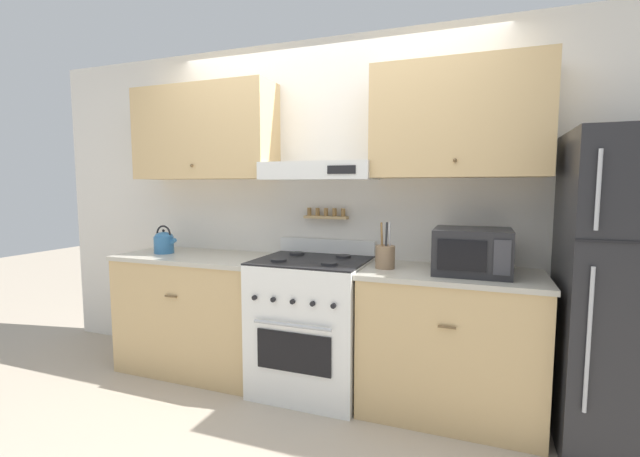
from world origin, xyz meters
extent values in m
plane|color=#B2A38E|center=(0.00, 0.00, 0.00)|extent=(16.00, 16.00, 0.00)
cube|color=silver|center=(0.00, 0.67, 1.27)|extent=(5.20, 0.08, 2.55)
cube|color=tan|center=(-0.98, 0.47, 1.88)|extent=(1.18, 0.33, 0.72)
sphere|color=brown|center=(-0.98, 0.29, 1.61)|extent=(0.02, 0.02, 0.02)
cube|color=tan|center=(0.94, 0.47, 1.88)|extent=(1.09, 0.33, 0.72)
sphere|color=brown|center=(0.94, 0.29, 1.61)|extent=(0.02, 0.02, 0.02)
cube|color=silver|center=(0.00, 0.45, 1.56)|extent=(0.81, 0.37, 0.13)
cube|color=black|center=(0.23, 0.26, 1.56)|extent=(0.19, 0.01, 0.06)
cube|color=tan|center=(0.00, 0.59, 1.22)|extent=(0.34, 0.07, 0.02)
cylinder|color=olive|center=(-0.14, 0.59, 1.26)|extent=(0.03, 0.03, 0.06)
cylinder|color=olive|center=(-0.07, 0.59, 1.26)|extent=(0.03, 0.03, 0.06)
cylinder|color=olive|center=(0.00, 0.59, 1.26)|extent=(0.03, 0.03, 0.06)
cylinder|color=olive|center=(0.07, 0.59, 1.26)|extent=(0.03, 0.03, 0.06)
cylinder|color=olive|center=(0.14, 0.59, 1.26)|extent=(0.03, 0.03, 0.06)
cube|color=tan|center=(-0.98, 0.33, 0.44)|extent=(1.18, 0.61, 0.89)
cube|color=#B7B2A3|center=(-0.98, 0.33, 0.90)|extent=(1.20, 0.64, 0.03)
cylinder|color=brown|center=(-0.98, 0.01, 0.66)|extent=(0.10, 0.01, 0.01)
cube|color=tan|center=(0.94, 0.33, 0.44)|extent=(1.09, 0.61, 0.89)
cube|color=#B7B2A3|center=(0.94, 0.33, 0.90)|extent=(1.11, 0.64, 0.03)
cylinder|color=brown|center=(0.94, 0.01, 0.66)|extent=(0.10, 0.01, 0.01)
cube|color=white|center=(0.00, 0.30, 0.47)|extent=(0.76, 0.64, 0.93)
cube|color=black|center=(0.00, -0.02, 0.39)|extent=(0.52, 0.01, 0.26)
cylinder|color=#ADAFB5|center=(0.00, -0.05, 0.58)|extent=(0.53, 0.02, 0.02)
cube|color=black|center=(0.00, 0.30, 0.94)|extent=(0.76, 0.64, 0.01)
cylinder|color=#232326|center=(-0.18, 0.15, 0.95)|extent=(0.11, 0.11, 0.02)
cylinder|color=#232326|center=(0.18, 0.15, 0.95)|extent=(0.11, 0.11, 0.02)
cylinder|color=#232326|center=(-0.18, 0.46, 0.95)|extent=(0.11, 0.11, 0.02)
cylinder|color=#232326|center=(0.18, 0.46, 0.95)|extent=(0.11, 0.11, 0.02)
cylinder|color=black|center=(-0.27, -0.03, 0.73)|extent=(0.03, 0.02, 0.03)
cylinder|color=black|center=(-0.14, -0.03, 0.73)|extent=(0.03, 0.02, 0.03)
cylinder|color=black|center=(0.00, -0.03, 0.73)|extent=(0.03, 0.02, 0.03)
cylinder|color=black|center=(0.14, -0.03, 0.73)|extent=(0.03, 0.02, 0.03)
cylinder|color=black|center=(0.27, -0.03, 0.73)|extent=(0.03, 0.02, 0.03)
cube|color=white|center=(0.00, 0.60, 1.00)|extent=(0.76, 0.04, 0.11)
cube|color=#232326|center=(1.87, 0.28, 0.88)|extent=(0.68, 0.68, 1.76)
cylinder|color=#ADAFB5|center=(1.61, -0.08, 1.44)|extent=(0.02, 0.02, 0.39)
cylinder|color=#ADAFB5|center=(1.61, -0.08, 0.70)|extent=(0.02, 0.02, 0.74)
cylinder|color=teal|center=(-1.28, 0.30, 0.99)|extent=(0.15, 0.15, 0.13)
ellipsoid|color=teal|center=(-1.28, 0.30, 1.05)|extent=(0.14, 0.14, 0.08)
sphere|color=black|center=(-1.28, 0.30, 1.10)|extent=(0.02, 0.02, 0.02)
cylinder|color=teal|center=(-1.21, 0.30, 1.01)|extent=(0.10, 0.03, 0.08)
torus|color=black|center=(-1.28, 0.30, 1.08)|extent=(0.14, 0.01, 0.14)
cube|color=#232326|center=(1.05, 0.32, 1.06)|extent=(0.45, 0.38, 0.28)
cube|color=black|center=(1.00, 0.13, 1.06)|extent=(0.27, 0.01, 0.18)
cube|color=#38383D|center=(1.22, 0.13, 1.06)|extent=(0.09, 0.01, 0.20)
cylinder|color=#8E7051|center=(0.52, 0.30, 0.99)|extent=(0.13, 0.13, 0.15)
cylinder|color=olive|center=(0.50, 0.29, 1.14)|extent=(0.01, 0.05, 0.16)
cylinder|color=#28282B|center=(0.52, 0.30, 1.14)|extent=(0.01, 0.04, 0.16)
cylinder|color=#B2B2B7|center=(0.54, 0.31, 1.14)|extent=(0.01, 0.03, 0.16)
camera|label=1|loc=(1.09, -2.44, 1.46)|focal=24.00mm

